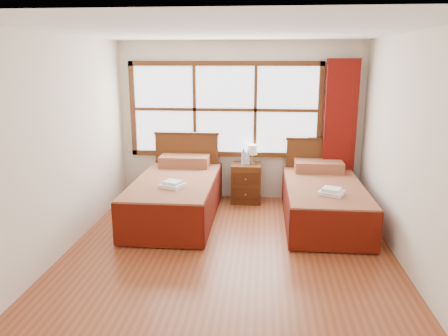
{
  "coord_description": "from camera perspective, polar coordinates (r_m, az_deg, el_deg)",
  "views": [
    {
      "loc": [
        0.39,
        -4.93,
        2.3
      ],
      "look_at": [
        -0.13,
        0.7,
        0.89
      ],
      "focal_mm": 35.0,
      "sensor_mm": 36.0,
      "label": 1
    }
  ],
  "objects": [
    {
      "name": "floor",
      "position": [
        5.46,
        0.67,
        -10.93
      ],
      "size": [
        4.5,
        4.5,
        0.0
      ],
      "primitive_type": "plane",
      "color": "brown",
      "rests_on": "ground"
    },
    {
      "name": "nightstand",
      "position": [
        7.21,
        2.92,
        -1.97
      ],
      "size": [
        0.48,
        0.47,
        0.64
      ],
      "color": "#512A11",
      "rests_on": "floor"
    },
    {
      "name": "wall_back",
      "position": [
        7.26,
        2.12,
        6.06
      ],
      "size": [
        4.0,
        0.0,
        4.0
      ],
      "primitive_type": "plane",
      "rotation": [
        1.57,
        0.0,
        0.0
      ],
      "color": "silver",
      "rests_on": "floor"
    },
    {
      "name": "towels_right",
      "position": [
        5.92,
        13.86,
        -3.01
      ],
      "size": [
        0.38,
        0.36,
        0.09
      ],
      "rotation": [
        0.0,
        0.0,
        -0.4
      ],
      "color": "white",
      "rests_on": "bed_right"
    },
    {
      "name": "towels_left",
      "position": [
        6.0,
        -6.75,
        -2.14
      ],
      "size": [
        0.37,
        0.35,
        0.09
      ],
      "rotation": [
        0.0,
        0.0,
        -0.38
      ],
      "color": "white",
      "rests_on": "bed_left"
    },
    {
      "name": "wall_left",
      "position": [
        5.57,
        -20.28,
        2.78
      ],
      "size": [
        0.0,
        4.5,
        4.5
      ],
      "primitive_type": "plane",
      "rotation": [
        1.57,
        0.0,
        1.57
      ],
      "color": "silver",
      "rests_on": "floor"
    },
    {
      "name": "bottle_near",
      "position": [
        7.05,
        2.56,
        1.36
      ],
      "size": [
        0.07,
        0.07,
        0.26
      ],
      "color": "silver",
      "rests_on": "nightstand"
    },
    {
      "name": "bed_left",
      "position": [
        6.56,
        -6.21,
        -3.45
      ],
      "size": [
        1.16,
        2.25,
        1.13
      ],
      "color": "#3E1E0D",
      "rests_on": "floor"
    },
    {
      "name": "wall_right",
      "position": [
        5.29,
        22.88,
        1.98
      ],
      "size": [
        0.0,
        4.5,
        4.5
      ],
      "primitive_type": "plane",
      "rotation": [
        1.57,
        0.0,
        -1.57
      ],
      "color": "silver",
      "rests_on": "floor"
    },
    {
      "name": "lamp",
      "position": [
        7.13,
        3.71,
        2.32
      ],
      "size": [
        0.16,
        0.16,
        0.31
      ],
      "color": "gold",
      "rests_on": "nightstand"
    },
    {
      "name": "bottle_far",
      "position": [
        7.11,
        3.16,
        1.33
      ],
      "size": [
        0.06,
        0.06,
        0.23
      ],
      "color": "silver",
      "rests_on": "nightstand"
    },
    {
      "name": "ceiling",
      "position": [
        4.96,
        0.76,
        17.46
      ],
      "size": [
        4.5,
        4.5,
        0.0
      ],
      "primitive_type": "plane",
      "rotation": [
        3.14,
        0.0,
        0.0
      ],
      "color": "white",
      "rests_on": "wall_back"
    },
    {
      "name": "bed_right",
      "position": [
        6.5,
        12.83,
        -4.05
      ],
      "size": [
        1.1,
        2.13,
        1.07
      ],
      "color": "#3E1E0D",
      "rests_on": "floor"
    },
    {
      "name": "window",
      "position": [
        7.22,
        0.11,
        7.62
      ],
      "size": [
        3.16,
        0.06,
        1.56
      ],
      "color": "white",
      "rests_on": "wall_back"
    },
    {
      "name": "curtain",
      "position": [
        7.24,
        14.84,
        4.54
      ],
      "size": [
        0.5,
        0.16,
        2.3
      ],
      "primitive_type": "cube",
      "color": "maroon",
      "rests_on": "wall_back"
    }
  ]
}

